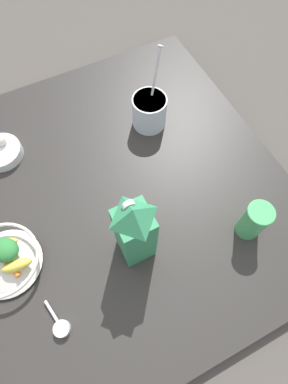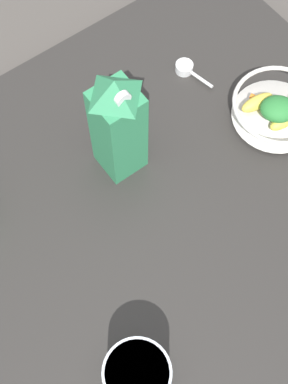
{
  "view_description": "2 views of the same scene",
  "coord_description": "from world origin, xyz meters",
  "px_view_note": "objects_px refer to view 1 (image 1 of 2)",
  "views": [
    {
      "loc": [
        0.08,
        0.43,
        0.9
      ],
      "look_at": [
        -0.09,
        0.09,
        0.13
      ],
      "focal_mm": 28.0,
      "sensor_mm": 36.0,
      "label": 1
    },
    {
      "loc": [
        -0.3,
        -0.28,
        1.08
      ],
      "look_at": [
        -0.03,
        0.08,
        0.11
      ],
      "focal_mm": 50.0,
      "sensor_mm": 36.0,
      "label": 2
    }
  ],
  "objects_px": {
    "milk_carton": "(135,232)",
    "yogurt_tub": "(149,110)",
    "fruit_bowl": "(4,260)",
    "drinking_cup": "(254,221)",
    "garlic_bowl": "(1,151)"
  },
  "relations": [
    {
      "from": "yogurt_tub",
      "to": "fruit_bowl",
      "type": "bearing_deg",
      "value": 24.86
    },
    {
      "from": "drinking_cup",
      "to": "garlic_bowl",
      "type": "distance_m",
      "value": 0.83
    },
    {
      "from": "milk_carton",
      "to": "yogurt_tub",
      "type": "distance_m",
      "value": 0.47
    },
    {
      "from": "fruit_bowl",
      "to": "milk_carton",
      "type": "distance_m",
      "value": 0.38
    },
    {
      "from": "drinking_cup",
      "to": "garlic_bowl",
      "type": "height_order",
      "value": "drinking_cup"
    },
    {
      "from": "yogurt_tub",
      "to": "milk_carton",
      "type": "bearing_deg",
      "value": 58.32
    },
    {
      "from": "yogurt_tub",
      "to": "drinking_cup",
      "type": "xyz_separation_m",
      "value": [
        -0.08,
        0.49,
        0.01
      ]
    },
    {
      "from": "milk_carton",
      "to": "yogurt_tub",
      "type": "height_order",
      "value": "milk_carton"
    },
    {
      "from": "milk_carton",
      "to": "garlic_bowl",
      "type": "xyz_separation_m",
      "value": [
        0.26,
        -0.49,
        -0.12
      ]
    },
    {
      "from": "fruit_bowl",
      "to": "milk_carton",
      "type": "height_order",
      "value": "milk_carton"
    },
    {
      "from": "fruit_bowl",
      "to": "drinking_cup",
      "type": "distance_m",
      "value": 0.7
    },
    {
      "from": "milk_carton",
      "to": "drinking_cup",
      "type": "xyz_separation_m",
      "value": [
        -0.32,
        0.1,
        -0.07
      ]
    },
    {
      "from": "fruit_bowl",
      "to": "drinking_cup",
      "type": "height_order",
      "value": "drinking_cup"
    },
    {
      "from": "drinking_cup",
      "to": "garlic_bowl",
      "type": "relative_size",
      "value": 0.98
    },
    {
      "from": "yogurt_tub",
      "to": "garlic_bowl",
      "type": "relative_size",
      "value": 1.89
    }
  ]
}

